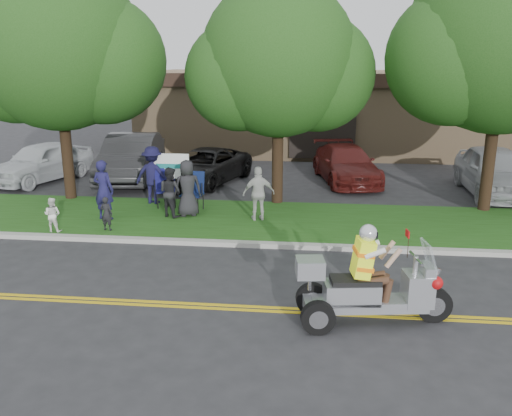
# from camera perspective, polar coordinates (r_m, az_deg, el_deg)

# --- Properties ---
(ground) EXTENTS (120.00, 120.00, 0.00)m
(ground) POSITION_cam_1_polar(r_m,az_deg,el_deg) (11.18, -3.08, -9.28)
(ground) COLOR #28282B
(ground) RESTS_ON ground
(centerline_near) EXTENTS (60.00, 0.10, 0.01)m
(centerline_near) POSITION_cam_1_polar(r_m,az_deg,el_deg) (10.66, -3.59, -10.54)
(centerline_near) COLOR gold
(centerline_near) RESTS_ON ground
(centerline_far) EXTENTS (60.00, 0.10, 0.01)m
(centerline_far) POSITION_cam_1_polar(r_m,az_deg,el_deg) (10.81, -3.44, -10.17)
(centerline_far) COLOR gold
(centerline_far) RESTS_ON ground
(curb) EXTENTS (60.00, 0.25, 0.12)m
(curb) POSITION_cam_1_polar(r_m,az_deg,el_deg) (13.96, -1.06, -3.82)
(curb) COLOR #A8A89E
(curb) RESTS_ON ground
(grass_verge) EXTENTS (60.00, 4.00, 0.10)m
(grass_verge) POSITION_cam_1_polar(r_m,az_deg,el_deg) (15.99, -0.08, -1.30)
(grass_verge) COLOR #204913
(grass_verge) RESTS_ON ground
(commercial_building) EXTENTS (18.00, 8.20, 4.00)m
(commercial_building) POSITION_cam_1_polar(r_m,az_deg,el_deg) (29.11, 6.97, 10.17)
(commercial_building) COLOR #9E7F5B
(commercial_building) RESTS_ON ground
(tree_left) EXTENTS (6.62, 5.40, 7.78)m
(tree_left) POSITION_cam_1_polar(r_m,az_deg,el_deg) (18.88, -19.96, 15.15)
(tree_left) COLOR #332114
(tree_left) RESTS_ON ground
(tree_mid) EXTENTS (5.88, 4.80, 7.05)m
(tree_mid) POSITION_cam_1_polar(r_m,az_deg,el_deg) (17.28, 2.58, 14.69)
(tree_mid) COLOR #332114
(tree_mid) RESTS_ON ground
(tree_right) EXTENTS (6.86, 5.60, 8.07)m
(tree_right) POSITION_cam_1_polar(r_m,az_deg,el_deg) (17.87, 24.69, 15.28)
(tree_right) COLOR #332114
(tree_right) RESTS_ON ground
(business_sign) EXTENTS (1.25, 0.06, 1.75)m
(business_sign) POSITION_cam_1_polar(r_m,az_deg,el_deg) (17.57, -9.03, 4.09)
(business_sign) COLOR silver
(business_sign) RESTS_ON ground
(trike_scooter) EXTENTS (2.88, 1.07, 1.89)m
(trike_scooter) POSITION_cam_1_polar(r_m,az_deg,el_deg) (10.08, 11.61, -8.38)
(trike_scooter) COLOR black
(trike_scooter) RESTS_ON ground
(lawn_chair_a) EXTENTS (0.70, 0.72, 1.19)m
(lawn_chair_a) POSITION_cam_1_polar(r_m,az_deg,el_deg) (16.88, -6.61, 2.04)
(lawn_chair_a) COLOR black
(lawn_chair_a) RESTS_ON grass_verge
(lawn_chair_b) EXTENTS (0.79, 0.81, 1.18)m
(lawn_chair_b) POSITION_cam_1_polar(r_m,az_deg,el_deg) (17.52, -9.53, 2.40)
(lawn_chair_b) COLOR black
(lawn_chair_b) RESTS_ON grass_verge
(spectator_adult_left) EXTENTS (0.72, 0.56, 1.76)m
(spectator_adult_left) POSITION_cam_1_polar(r_m,az_deg,el_deg) (16.34, -15.76, 1.85)
(spectator_adult_left) COLOR #1A1843
(spectator_adult_left) RESTS_ON grass_verge
(spectator_adult_mid) EXTENTS (0.91, 0.84, 1.49)m
(spectator_adult_mid) POSITION_cam_1_polar(r_m,az_deg,el_deg) (16.24, -9.02, 1.68)
(spectator_adult_mid) COLOR black
(spectator_adult_mid) RESTS_ON grass_verge
(spectator_adult_right) EXTENTS (1.00, 0.62, 1.58)m
(spectator_adult_right) POSITION_cam_1_polar(r_m,az_deg,el_deg) (15.67, 0.28, 1.54)
(spectator_adult_right) COLOR beige
(spectator_adult_right) RESTS_ON grass_verge
(spectator_chair_a) EXTENTS (1.28, 0.84, 1.86)m
(spectator_chair_a) POSITION_cam_1_polar(r_m,az_deg,el_deg) (17.81, -10.80, 3.43)
(spectator_chair_a) COLOR #151337
(spectator_chair_a) RESTS_ON grass_verge
(spectator_chair_b) EXTENTS (0.97, 0.81, 1.69)m
(spectator_chair_b) POSITION_cam_1_polar(r_m,az_deg,el_deg) (16.21, -7.22, 2.09)
(spectator_chair_b) COLOR #232225
(spectator_chair_b) RESTS_ON grass_verge
(child_left) EXTENTS (0.38, 0.28, 0.94)m
(child_left) POSITION_cam_1_polar(r_m,az_deg,el_deg) (15.36, -15.46, -0.56)
(child_left) COLOR black
(child_left) RESTS_ON grass_verge
(child_right) EXTENTS (0.47, 0.38, 0.95)m
(child_right) POSITION_cam_1_polar(r_m,az_deg,el_deg) (15.69, -20.64, -0.66)
(child_right) COLOR white
(child_right) RESTS_ON grass_verge
(parked_car_far_left) EXTENTS (3.15, 4.84, 1.53)m
(parked_car_far_left) POSITION_cam_1_polar(r_m,az_deg,el_deg) (22.76, -21.68, 4.53)
(parked_car_far_left) COLOR silver
(parked_car_far_left) RESTS_ON ground
(parked_car_left) EXTENTS (2.58, 5.60, 1.78)m
(parked_car_left) POSITION_cam_1_polar(r_m,az_deg,el_deg) (21.98, -12.98, 5.20)
(parked_car_left) COLOR #2C2B2E
(parked_car_left) RESTS_ON ground
(parked_car_mid) EXTENTS (3.47, 5.11, 1.30)m
(parked_car_mid) POSITION_cam_1_polar(r_m,az_deg,el_deg) (20.97, -5.39, 4.38)
(parked_car_mid) COLOR black
(parked_car_mid) RESTS_ON ground
(parked_car_right) EXTENTS (2.88, 5.07, 1.39)m
(parked_car_right) POSITION_cam_1_polar(r_m,az_deg,el_deg) (21.40, 9.46, 4.58)
(parked_car_right) COLOR #501512
(parked_car_right) RESTS_ON ground
(parked_car_far_right) EXTENTS (2.09, 5.03, 1.70)m
(parked_car_far_right) POSITION_cam_1_polar(r_m,az_deg,el_deg) (20.77, 23.88, 3.57)
(parked_car_far_right) COLOR #A0A2A7
(parked_car_far_right) RESTS_ON ground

